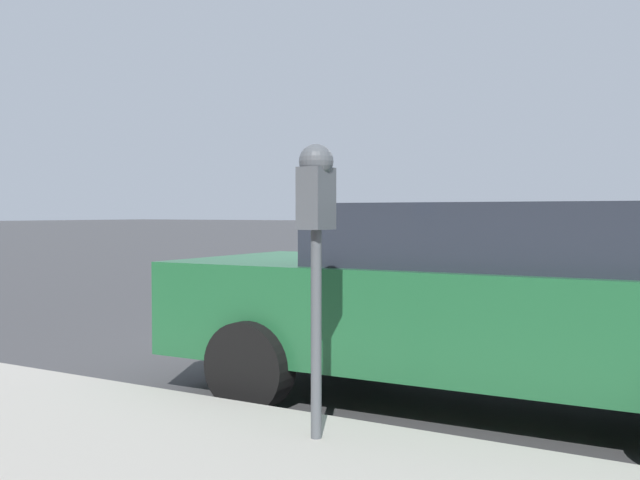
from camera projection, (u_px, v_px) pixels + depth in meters
ground_plane at (410, 368)px, 6.71m from camera, size 220.00×220.00×0.00m
parking_meter at (316, 214)px, 4.09m from camera, size 0.21×0.19×1.62m
car_green at (499, 299)px, 5.29m from camera, size 2.12×4.78×1.46m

